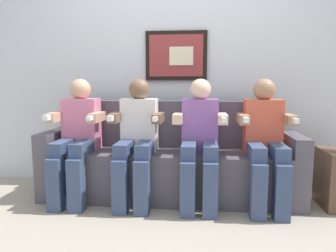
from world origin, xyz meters
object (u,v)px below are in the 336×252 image
(person_leftmost, at_px, (77,135))
(person_right_center, at_px, (200,137))
(person_rightmost, at_px, (265,138))
(person_left_center, at_px, (137,136))
(couch, at_px, (170,164))

(person_leftmost, xyz_separation_m, person_right_center, (1.11, 0.00, -0.00))
(person_rightmost, bearing_deg, person_leftmost, 180.00)
(person_left_center, bearing_deg, person_right_center, 0.05)
(couch, height_order, person_left_center, person_left_center)
(couch, relative_size, person_right_center, 2.13)
(person_left_center, relative_size, person_rightmost, 1.00)
(couch, bearing_deg, person_left_center, -148.69)
(couch, bearing_deg, person_right_center, -31.20)
(person_leftmost, relative_size, person_rightmost, 1.00)
(couch, distance_m, person_left_center, 0.44)
(person_leftmost, xyz_separation_m, person_left_center, (0.55, 0.00, 0.00))
(couch, distance_m, person_rightmost, 0.90)
(person_left_center, distance_m, person_right_center, 0.56)
(person_right_center, bearing_deg, person_leftmost, -179.98)
(person_leftmost, bearing_deg, person_rightmost, 0.00)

